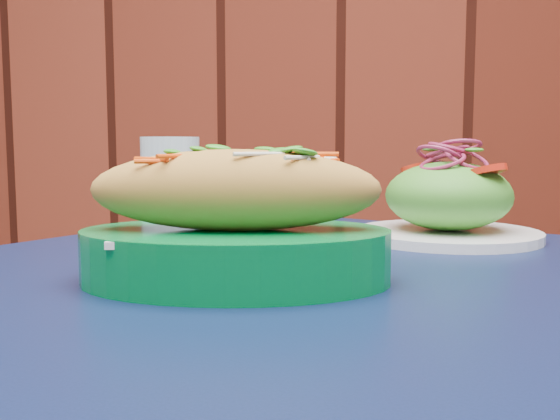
# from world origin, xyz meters

# --- Properties ---
(cafe_table) EXTENTS (1.06, 1.06, 0.75)m
(cafe_table) POSITION_xyz_m (-0.27, 1.53, 0.66)
(cafe_table) COLOR black
(cafe_table) RESTS_ON ground
(banh_mi_basket) EXTENTS (0.30, 0.22, 0.13)m
(banh_mi_basket) POSITION_xyz_m (-0.34, 1.48, 0.80)
(banh_mi_basket) COLOR #006E2D
(banh_mi_basket) RESTS_ON cafe_table
(salad_plate) EXTENTS (0.24, 0.24, 0.13)m
(salad_plate) POSITION_xyz_m (-0.13, 1.77, 0.80)
(salad_plate) COLOR white
(salad_plate) RESTS_ON cafe_table
(water_glass) EXTENTS (0.08, 0.08, 0.13)m
(water_glass) POSITION_xyz_m (-0.51, 1.77, 0.82)
(water_glass) COLOR silver
(water_glass) RESTS_ON cafe_table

